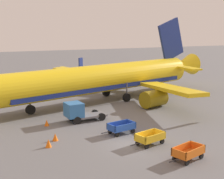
{
  "coord_description": "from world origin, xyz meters",
  "views": [
    {
      "loc": [
        -12.53,
        -24.64,
        10.16
      ],
      "look_at": [
        2.39,
        10.41,
        2.8
      ],
      "focal_mm": 53.64,
      "sensor_mm": 36.0,
      "label": 1
    }
  ],
  "objects_px": {
    "baggage_cart_second_in_row": "(150,138)",
    "traffic_cone_by_carts": "(55,137)",
    "traffic_cone_near_plane": "(48,143)",
    "baggage_cart_third_in_row": "(121,127)",
    "airplane": "(108,78)",
    "baggage_cart_nearest": "(188,152)",
    "service_truck_beside_carts": "(78,111)",
    "traffic_cone_mid_apron": "(47,123)"
  },
  "relations": [
    {
      "from": "baggage_cart_second_in_row",
      "to": "traffic_cone_by_carts",
      "type": "xyz_separation_m",
      "value": [
        -7.29,
        4.16,
        -0.26
      ]
    },
    {
      "from": "baggage_cart_second_in_row",
      "to": "service_truck_beside_carts",
      "type": "distance_m",
      "value": 9.87
    },
    {
      "from": "baggage_cart_nearest",
      "to": "traffic_cone_by_carts",
      "type": "distance_m",
      "value": 11.72
    },
    {
      "from": "baggage_cart_second_in_row",
      "to": "traffic_cone_mid_apron",
      "type": "distance_m",
      "value": 11.36
    },
    {
      "from": "airplane",
      "to": "baggage_cart_nearest",
      "type": "height_order",
      "value": "airplane"
    },
    {
      "from": "traffic_cone_mid_apron",
      "to": "baggage_cart_second_in_row",
      "type": "bearing_deg",
      "value": -51.79
    },
    {
      "from": "airplane",
      "to": "service_truck_beside_carts",
      "type": "bearing_deg",
      "value": -129.63
    },
    {
      "from": "baggage_cart_second_in_row",
      "to": "traffic_cone_mid_apron",
      "type": "height_order",
      "value": "baggage_cart_second_in_row"
    },
    {
      "from": "traffic_cone_mid_apron",
      "to": "traffic_cone_by_carts",
      "type": "height_order",
      "value": "traffic_cone_by_carts"
    },
    {
      "from": "baggage_cart_second_in_row",
      "to": "baggage_cart_third_in_row",
      "type": "relative_size",
      "value": 1.0
    },
    {
      "from": "baggage_cart_second_in_row",
      "to": "airplane",
      "type": "bearing_deg",
      "value": 79.4
    },
    {
      "from": "baggage_cart_third_in_row",
      "to": "traffic_cone_near_plane",
      "type": "relative_size",
      "value": 5.15
    },
    {
      "from": "baggage_cart_third_in_row",
      "to": "traffic_cone_near_plane",
      "type": "bearing_deg",
      "value": -172.91
    },
    {
      "from": "service_truck_beside_carts",
      "to": "baggage_cart_second_in_row",
      "type": "bearing_deg",
      "value": -68.81
    },
    {
      "from": "traffic_cone_mid_apron",
      "to": "traffic_cone_by_carts",
      "type": "distance_m",
      "value": 4.77
    },
    {
      "from": "baggage_cart_nearest",
      "to": "baggage_cart_third_in_row",
      "type": "xyz_separation_m",
      "value": [
        -2.07,
        7.76,
        0.0
      ]
    },
    {
      "from": "airplane",
      "to": "baggage_cart_second_in_row",
      "type": "relative_size",
      "value": 10.23
    },
    {
      "from": "baggage_cart_nearest",
      "to": "traffic_cone_mid_apron",
      "type": "distance_m",
      "value": 15.3
    },
    {
      "from": "traffic_cone_near_plane",
      "to": "airplane",
      "type": "bearing_deg",
      "value": 51.93
    },
    {
      "from": "baggage_cart_nearest",
      "to": "airplane",
      "type": "bearing_deg",
      "value": 84.1
    },
    {
      "from": "traffic_cone_by_carts",
      "to": "baggage_cart_third_in_row",
      "type": "bearing_deg",
      "value": -4.34
    },
    {
      "from": "baggage_cart_nearest",
      "to": "traffic_cone_by_carts",
      "type": "relative_size",
      "value": 5.25
    },
    {
      "from": "airplane",
      "to": "baggage_cart_third_in_row",
      "type": "height_order",
      "value": "airplane"
    },
    {
      "from": "service_truck_beside_carts",
      "to": "traffic_cone_mid_apron",
      "type": "height_order",
      "value": "service_truck_beside_carts"
    },
    {
      "from": "traffic_cone_near_plane",
      "to": "traffic_cone_by_carts",
      "type": "relative_size",
      "value": 1.03
    },
    {
      "from": "traffic_cone_near_plane",
      "to": "traffic_cone_mid_apron",
      "type": "bearing_deg",
      "value": 79.12
    },
    {
      "from": "traffic_cone_by_carts",
      "to": "traffic_cone_near_plane",
      "type": "bearing_deg",
      "value": -123.65
    },
    {
      "from": "baggage_cart_nearest",
      "to": "service_truck_beside_carts",
      "type": "bearing_deg",
      "value": 109.15
    },
    {
      "from": "baggage_cart_second_in_row",
      "to": "baggage_cart_third_in_row",
      "type": "distance_m",
      "value": 3.83
    },
    {
      "from": "baggage_cart_second_in_row",
      "to": "traffic_cone_by_carts",
      "type": "bearing_deg",
      "value": 150.27
    },
    {
      "from": "traffic_cone_near_plane",
      "to": "traffic_cone_mid_apron",
      "type": "height_order",
      "value": "traffic_cone_near_plane"
    },
    {
      "from": "service_truck_beside_carts",
      "to": "baggage_cart_third_in_row",
      "type": "bearing_deg",
      "value": -65.23
    },
    {
      "from": "airplane",
      "to": "traffic_cone_by_carts",
      "type": "relative_size",
      "value": 53.96
    },
    {
      "from": "airplane",
      "to": "baggage_cart_nearest",
      "type": "distance_m",
      "value": 21.76
    },
    {
      "from": "traffic_cone_mid_apron",
      "to": "traffic_cone_by_carts",
      "type": "bearing_deg",
      "value": -93.21
    },
    {
      "from": "airplane",
      "to": "baggage_cart_nearest",
      "type": "bearing_deg",
      "value": -95.9
    },
    {
      "from": "airplane",
      "to": "traffic_cone_near_plane",
      "type": "relative_size",
      "value": 52.44
    },
    {
      "from": "airplane",
      "to": "traffic_cone_by_carts",
      "type": "xyz_separation_m",
      "value": [
        -10.56,
        -13.27,
        -2.71
      ]
    },
    {
      "from": "airplane",
      "to": "service_truck_beside_carts",
      "type": "relative_size",
      "value": 8.15
    },
    {
      "from": "baggage_cart_nearest",
      "to": "traffic_cone_near_plane",
      "type": "distance_m",
      "value": 11.52
    },
    {
      "from": "traffic_cone_near_plane",
      "to": "traffic_cone_mid_apron",
      "type": "distance_m",
      "value": 6.24
    },
    {
      "from": "baggage_cart_third_in_row",
      "to": "traffic_cone_mid_apron",
      "type": "distance_m",
      "value": 7.97
    }
  ]
}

